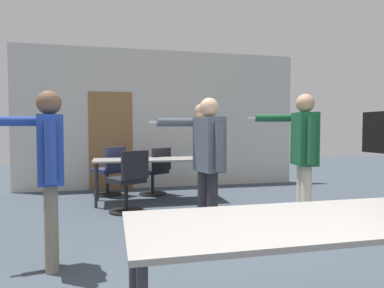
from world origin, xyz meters
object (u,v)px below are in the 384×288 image
object	(u,v)px
person_far_watching	(48,161)
person_left_plaid	(303,148)
person_right_polo	(201,146)
office_chair_mid_tucked	(155,173)
office_chair_near_pushed	(129,183)
office_chair_far_left	(110,173)
person_near_casual	(208,154)

from	to	relation	value
person_far_watching	person_left_plaid	bearing A→B (deg)	-90.33
person_right_polo	office_chair_mid_tucked	xyz separation A→B (m)	(-0.55, 1.37, -0.59)
office_chair_near_pushed	office_chair_far_left	distance (m)	1.48
office_chair_mid_tucked	office_chair_near_pushed	xyz separation A→B (m)	(-0.56, -1.32, 0.03)
person_far_watching	office_chair_far_left	distance (m)	3.48
person_right_polo	office_chair_near_pushed	size ratio (longest dim) A/B	1.75
person_far_watching	office_chair_mid_tucked	world-z (taller)	person_far_watching
person_left_plaid	person_far_watching	xyz separation A→B (m)	(-2.87, -0.54, -0.05)
person_near_casual	person_right_polo	distance (m)	1.44
office_chair_mid_tucked	person_far_watching	bearing A→B (deg)	-146.96
person_left_plaid	office_chair_mid_tucked	xyz separation A→B (m)	(-1.52, 2.72, -0.61)
person_near_casual	office_chair_far_left	world-z (taller)	person_near_casual
person_far_watching	office_chair_far_left	world-z (taller)	person_far_watching
person_right_polo	office_chair_mid_tucked	bearing A→B (deg)	32.83
person_left_plaid	office_chair_mid_tucked	size ratio (longest dim) A/B	1.87
person_left_plaid	person_far_watching	distance (m)	2.93
office_chair_near_pushed	person_right_polo	bearing A→B (deg)	-31.56
person_left_plaid	person_right_polo	xyz separation A→B (m)	(-0.96, 1.35, -0.02)
person_left_plaid	office_chair_near_pushed	bearing A→B (deg)	69.00
person_far_watching	office_chair_far_left	xyz separation A→B (m)	(0.50, 3.40, -0.55)
office_chair_mid_tucked	office_chair_near_pushed	distance (m)	1.43
person_near_casual	office_chair_mid_tucked	world-z (taller)	person_near_casual
person_left_plaid	office_chair_far_left	size ratio (longest dim) A/B	1.83
office_chair_far_left	office_chair_mid_tucked	bearing A→B (deg)	-46.54
person_near_casual	person_right_polo	xyz separation A→B (m)	(0.28, 1.41, 0.03)
person_far_watching	person_right_polo	world-z (taller)	person_right_polo
office_chair_mid_tucked	office_chair_far_left	distance (m)	0.86
office_chair_near_pushed	person_near_casual	bearing A→B (deg)	-89.15
person_left_plaid	person_near_casual	distance (m)	1.25
person_right_polo	office_chair_mid_tucked	size ratio (longest dim) A/B	1.83
person_left_plaid	person_far_watching	world-z (taller)	person_left_plaid
person_left_plaid	office_chair_mid_tucked	bearing A→B (deg)	42.19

